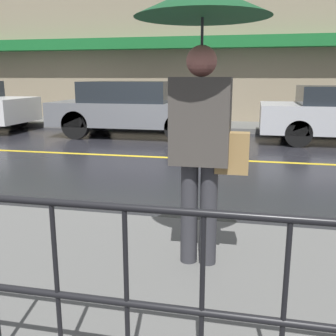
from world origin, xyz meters
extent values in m
plane|color=black|center=(0.00, 0.00, 0.00)|extent=(80.00, 80.00, 0.00)
cube|color=#60605E|center=(0.00, 4.62, 0.07)|extent=(28.00, 1.87, 0.14)
cube|color=gold|center=(0.00, 0.00, 0.00)|extent=(25.20, 0.12, 0.01)
cube|color=gray|center=(0.00, 5.71, 2.87)|extent=(28.00, 0.30, 5.73)
cube|color=#196B2D|center=(0.00, 5.28, 2.60)|extent=(16.80, 0.55, 0.35)
cylinder|color=black|center=(1.24, -5.86, 0.57)|extent=(0.02, 0.02, 0.86)
cylinder|color=black|center=(1.59, -5.86, 0.57)|extent=(0.02, 0.02, 0.86)
cylinder|color=black|center=(1.94, -5.86, 0.57)|extent=(0.02, 0.02, 0.86)
cylinder|color=black|center=(2.29, -5.86, 0.57)|extent=(0.02, 0.02, 0.86)
cylinder|color=#333338|center=(1.68, -4.60, 0.54)|extent=(0.13, 0.13, 0.79)
cylinder|color=#333338|center=(1.83, -4.60, 0.54)|extent=(0.13, 0.13, 0.79)
cube|color=#47423D|center=(1.75, -4.60, 1.25)|extent=(0.43, 0.26, 0.63)
sphere|color=#B66B5F|center=(1.75, -4.60, 1.67)|extent=(0.22, 0.22, 0.22)
cylinder|color=#262628|center=(1.75, -4.60, 1.60)|extent=(0.02, 0.02, 0.71)
cone|color=#144723|center=(1.75, -4.60, 2.06)|extent=(0.95, 0.95, 0.21)
cube|color=#9E7A47|center=(1.99, -4.60, 1.02)|extent=(0.24, 0.12, 0.30)
cylinder|color=black|center=(-5.01, 3.50, 0.33)|extent=(0.67, 0.22, 0.67)
cube|color=slate|center=(-0.94, 2.65, 0.61)|extent=(4.35, 1.82, 0.61)
cube|color=#1E2328|center=(-1.12, 2.65, 1.18)|extent=(2.26, 1.67, 0.53)
cylinder|color=black|center=(0.40, 3.45, 0.36)|extent=(0.72, 0.22, 0.72)
cylinder|color=black|center=(0.40, 1.85, 0.36)|extent=(0.72, 0.22, 0.72)
cylinder|color=black|center=(-2.29, 3.45, 0.36)|extent=(0.72, 0.22, 0.72)
cylinder|color=black|center=(-2.29, 1.85, 0.36)|extent=(0.72, 0.22, 0.72)
cylinder|color=black|center=(3.15, 3.48, 0.31)|extent=(0.61, 0.22, 0.61)
cylinder|color=black|center=(3.15, 1.82, 0.31)|extent=(0.61, 0.22, 0.61)
camera|label=1|loc=(2.12, -7.43, 1.56)|focal=42.00mm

